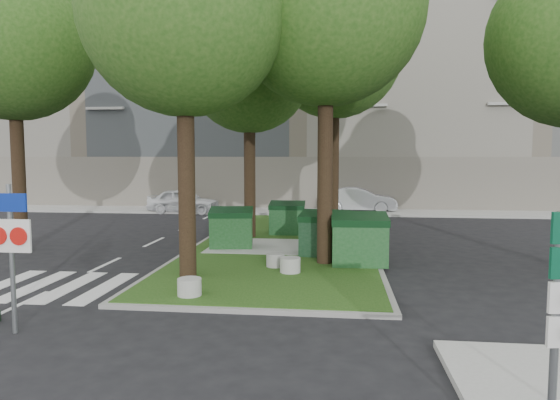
# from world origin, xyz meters

# --- Properties ---
(ground) EXTENTS (120.00, 120.00, 0.00)m
(ground) POSITION_xyz_m (0.00, 0.00, 0.00)
(ground) COLOR black
(ground) RESTS_ON ground
(median_island) EXTENTS (6.00, 16.00, 0.12)m
(median_island) POSITION_xyz_m (0.50, 8.00, 0.06)
(median_island) COLOR #1E4814
(median_island) RESTS_ON ground
(median_kerb) EXTENTS (6.30, 16.30, 0.10)m
(median_kerb) POSITION_xyz_m (0.50, 8.00, 0.05)
(median_kerb) COLOR gray
(median_kerb) RESTS_ON ground
(building_sidewalk) EXTENTS (42.00, 3.00, 0.12)m
(building_sidewalk) POSITION_xyz_m (0.00, 18.50, 0.06)
(building_sidewalk) COLOR #999993
(building_sidewalk) RESTS_ON ground
(zebra_crossing) EXTENTS (5.00, 3.00, 0.01)m
(zebra_crossing) POSITION_xyz_m (-3.75, 1.50, 0.01)
(zebra_crossing) COLOR silver
(zebra_crossing) RESTS_ON ground
(apartment_building) EXTENTS (41.00, 12.00, 16.00)m
(apartment_building) POSITION_xyz_m (0.00, 26.00, 8.00)
(apartment_building) COLOR #BCA48D
(apartment_building) RESTS_ON ground
(tree_median_mid) EXTENTS (4.80, 4.80, 9.99)m
(tree_median_mid) POSITION_xyz_m (-0.91, 9.06, 6.98)
(tree_median_mid) COLOR black
(tree_median_mid) RESTS_ON ground
(tree_median_far) EXTENTS (5.80, 5.80, 11.93)m
(tree_median_far) POSITION_xyz_m (2.29, 12.06, 8.32)
(tree_median_far) COLOR black
(tree_median_far) RESTS_ON ground
(tree_street_left) EXTENTS (5.40, 5.40, 11.00)m
(tree_street_left) POSITION_xyz_m (-8.41, 6.06, 7.65)
(tree_street_left) COLOR black
(tree_street_left) RESTS_ON ground
(dumpster_a) EXTENTS (1.60, 1.23, 1.37)m
(dumpster_a) POSITION_xyz_m (-1.23, 6.65, 0.78)
(dumpster_a) COLOR #103D14
(dumpster_a) RESTS_ON median_island
(dumpster_b) EXTENTS (1.42, 1.00, 1.31)m
(dumpster_b) POSITION_xyz_m (0.37, 9.82, 0.75)
(dumpster_b) COLOR #13411A
(dumpster_b) RESTS_ON median_island
(dumpster_c) EXTENTS (1.64, 1.25, 1.40)m
(dumpster_c) POSITION_xyz_m (1.97, 5.65, 0.79)
(dumpster_c) COLOR black
(dumpster_c) RESTS_ON median_island
(dumpster_d) EXTENTS (1.65, 1.18, 1.50)m
(dumpster_d) POSITION_xyz_m (3.00, 4.39, 0.84)
(dumpster_d) COLOR #144319
(dumpster_d) RESTS_ON median_island
(bollard_left) EXTENTS (0.54, 0.54, 0.38)m
(bollard_left) POSITION_xyz_m (-0.91, 0.69, 0.31)
(bollard_left) COLOR #A8A8A3
(bollard_left) RESTS_ON median_island
(bollard_right) EXTENTS (0.52, 0.52, 0.37)m
(bollard_right) POSITION_xyz_m (0.64, 3.83, 0.30)
(bollard_right) COLOR gray
(bollard_right) RESTS_ON median_island
(bollard_mid) EXTENTS (0.55, 0.55, 0.40)m
(bollard_mid) POSITION_xyz_m (1.12, 3.18, 0.32)
(bollard_mid) COLOR #9F9F9A
(bollard_mid) RESTS_ON median_island
(litter_bin) EXTENTS (0.46, 0.46, 0.80)m
(litter_bin) POSITION_xyz_m (2.21, 8.94, 0.52)
(litter_bin) COLOR yellow
(litter_bin) RESTS_ON median_island
(traffic_sign_pole) EXTENTS (0.82, 0.09, 2.73)m
(traffic_sign_pole) POSITION_xyz_m (-3.49, -1.67, 1.75)
(traffic_sign_pole) COLOR slate
(traffic_sign_pole) RESTS_ON ground
(car_white) EXTENTS (4.17, 1.89, 1.39)m
(car_white) POSITION_xyz_m (-6.34, 17.54, 0.70)
(car_white) COLOR white
(car_white) RESTS_ON ground
(car_silver) EXTENTS (4.40, 1.68, 1.43)m
(car_silver) POSITION_xyz_m (3.61, 19.17, 0.72)
(car_silver) COLOR #B0B1B8
(car_silver) RESTS_ON ground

